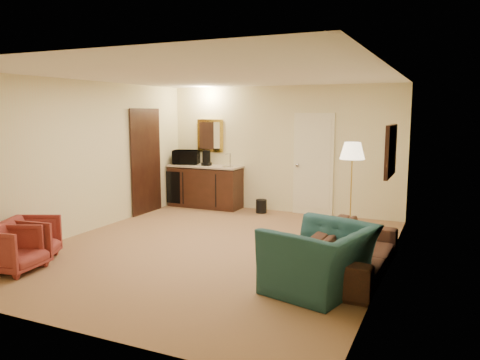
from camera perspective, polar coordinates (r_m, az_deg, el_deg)
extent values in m
plane|color=#97704C|center=(7.25, -3.04, -8.29)|extent=(6.00, 6.00, 0.00)
cube|color=beige|center=(9.74, 5.06, 3.74)|extent=(5.00, 0.02, 2.60)
cube|color=beige|center=(8.44, -18.38, 2.65)|extent=(0.02, 6.00, 2.60)
cube|color=beige|center=(6.25, 17.67, 0.84)|extent=(0.02, 6.00, 2.60)
cube|color=white|center=(6.97, -3.21, 12.66)|extent=(5.00, 6.00, 0.02)
cube|color=#F0EAC4|center=(9.53, 8.96, 1.91)|extent=(0.82, 0.06, 2.05)
cube|color=black|center=(9.75, -11.42, 2.14)|extent=(0.06, 0.98, 2.10)
cube|color=gold|center=(10.36, -3.66, 5.41)|extent=(0.62, 0.04, 0.72)
cube|color=black|center=(6.63, 17.83, 3.41)|extent=(0.06, 0.90, 0.70)
cube|color=#391B12|center=(10.25, -4.26, -0.76)|extent=(1.64, 0.58, 0.92)
imported|color=black|center=(6.22, 13.77, -7.49)|extent=(0.67, 2.08, 0.80)
imported|color=#1E474C|center=(5.53, 9.77, -8.12)|extent=(1.04, 1.34, 1.04)
imported|color=#943530|center=(6.81, -25.75, -7.24)|extent=(0.69, 0.73, 0.68)
imported|color=#943530|center=(7.20, -24.22, -6.37)|extent=(0.82, 0.84, 0.67)
cube|color=black|center=(6.33, 10.23, -8.92)|extent=(0.81, 0.62, 0.42)
cube|color=gold|center=(8.15, 13.39, -0.97)|extent=(0.49, 0.49, 1.58)
cylinder|color=black|center=(9.68, 2.61, -3.21)|extent=(0.24, 0.24, 0.28)
imported|color=black|center=(10.45, -6.57, 2.98)|extent=(0.63, 0.46, 0.38)
cylinder|color=black|center=(10.12, -4.11, 2.71)|extent=(0.19, 0.19, 0.33)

